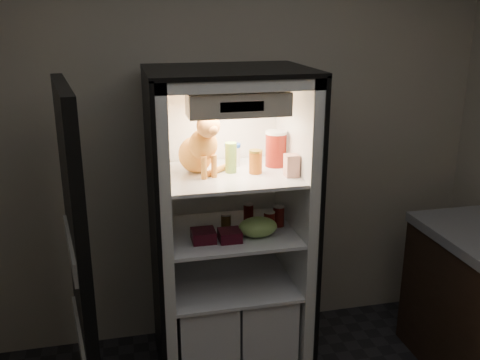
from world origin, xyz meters
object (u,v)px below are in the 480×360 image
object	(u,v)px
pepper_jar	(276,149)
refrigerator	(228,249)
parmesan_shaker	(231,158)
cream_carton	(292,166)
mayo_tub	(233,155)
tabby_cat	(200,148)
condiment_jar	(226,220)
berry_box_right	(230,235)
soda_can_c	(269,222)
salsa_jar	(256,162)
soda_can_b	(279,216)
grape_bag	(258,227)
berry_box_left	(203,236)
soda_can_a	(248,213)

from	to	relation	value
pepper_jar	refrigerator	bearing A→B (deg)	-175.31
parmesan_shaker	cream_carton	size ratio (longest dim) A/B	1.39
refrigerator	mayo_tub	distance (m)	0.57
tabby_cat	cream_carton	distance (m)	0.52
refrigerator	condiment_jar	xyz separation A→B (m)	(-0.01, -0.00, 0.19)
mayo_tub	berry_box_right	size ratio (longest dim) A/B	1.08
mayo_tub	pepper_jar	world-z (taller)	pepper_jar
tabby_cat	mayo_tub	world-z (taller)	tabby_cat
pepper_jar	soda_can_c	xyz separation A→B (m)	(-0.08, -0.15, -0.40)
soda_can_c	berry_box_right	size ratio (longest dim) A/B	0.99
salsa_jar	cream_carton	world-z (taller)	salsa_jar
refrigerator	soda_can_b	size ratio (longest dim) A/B	15.17
condiment_jar	parmesan_shaker	bearing A→B (deg)	-60.88
grape_bag	berry_box_left	bearing A→B (deg)	179.84
salsa_jar	tabby_cat	bearing A→B (deg)	166.95
cream_carton	soda_can_c	xyz separation A→B (m)	(-0.10, 0.07, -0.35)
cream_carton	soda_can_c	world-z (taller)	cream_carton
cream_carton	berry_box_right	xyz separation A→B (m)	(-0.35, -0.01, -0.38)
cream_carton	condiment_jar	bearing A→B (deg)	149.89
parmesan_shaker	refrigerator	bearing A→B (deg)	102.40
grape_bag	berry_box_right	size ratio (longest dim) A/B	1.83
soda_can_b	berry_box_left	distance (m)	0.49
mayo_tub	berry_box_left	bearing A→B (deg)	-129.98
salsa_jar	pepper_jar	distance (m)	0.20
salsa_jar	soda_can_c	bearing A→B (deg)	-22.86
cream_carton	pepper_jar	bearing A→B (deg)	96.57
cream_carton	mayo_tub	bearing A→B (deg)	133.38
salsa_jar	pepper_jar	xyz separation A→B (m)	(0.15, 0.12, 0.04)
salsa_jar	pepper_jar	bearing A→B (deg)	37.12
mayo_tub	berry_box_left	world-z (taller)	mayo_tub
parmesan_shaker	soda_can_a	bearing A→B (deg)	36.45
refrigerator	soda_can_b	xyz separation A→B (m)	(0.30, -0.06, 0.21)
mayo_tub	pepper_jar	xyz separation A→B (m)	(0.25, -0.07, 0.04)
refrigerator	parmesan_shaker	size ratio (longest dim) A/B	10.91
salsa_jar	grape_bag	bearing A→B (deg)	-93.90
refrigerator	soda_can_a	bearing A→B (deg)	20.26
soda_can_b	grape_bag	xyz separation A→B (m)	(-0.16, -0.12, -0.01)
soda_can_c	berry_box_left	xyz separation A→B (m)	(-0.40, -0.05, -0.03)
berry_box_right	soda_can_c	bearing A→B (deg)	17.39
parmesan_shaker	mayo_tub	xyz separation A→B (m)	(0.04, 0.14, -0.02)
grape_bag	mayo_tub	bearing A→B (deg)	107.73
tabby_cat	berry_box_right	distance (m)	0.52
tabby_cat	salsa_jar	world-z (taller)	tabby_cat
soda_can_b	grape_bag	bearing A→B (deg)	-142.96
salsa_jar	grape_bag	size ratio (longest dim) A/B	0.60
salsa_jar	berry_box_right	world-z (taller)	salsa_jar
soda_can_b	soda_can_c	size ratio (longest dim) A/B	1.03
soda_can_b	mayo_tub	bearing A→B (deg)	148.64
pepper_jar	cream_carton	xyz separation A→B (m)	(0.03, -0.22, -0.04)
cream_carton	berry_box_right	size ratio (longest dim) A/B	1.02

